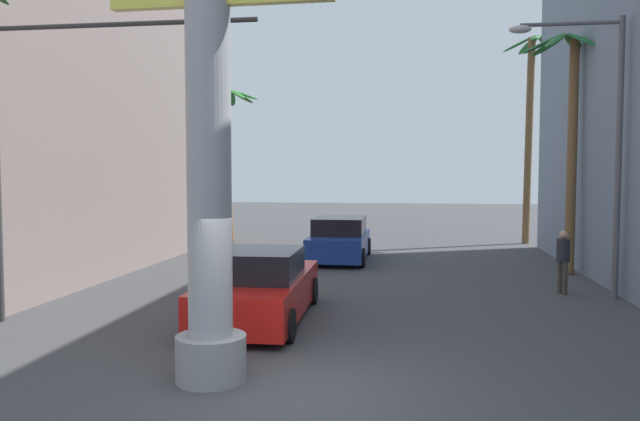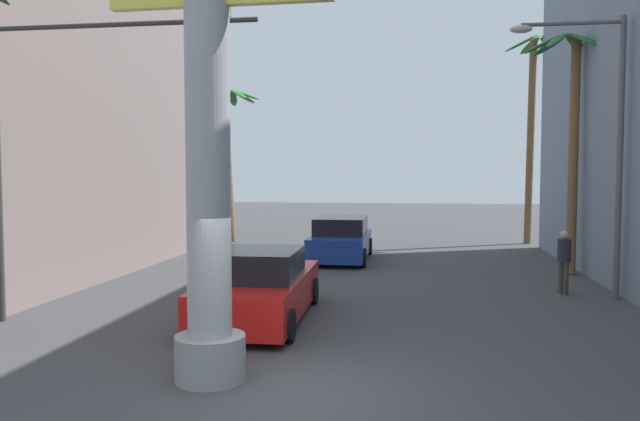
# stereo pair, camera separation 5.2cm
# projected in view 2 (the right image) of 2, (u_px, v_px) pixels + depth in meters

# --- Properties ---
(ground_plane) EXTENTS (93.39, 93.39, 0.00)m
(ground_plane) POSITION_uv_depth(u_px,v_px,m) (352.00, 278.00, 18.79)
(ground_plane) COLOR #424244
(street_lamp) EXTENTS (2.78, 0.28, 7.02)m
(street_lamp) POSITION_uv_depth(u_px,v_px,m) (601.00, 128.00, 15.49)
(street_lamp) COLOR #59595E
(street_lamp) RESTS_ON ground
(traffic_light_mast) EXTENTS (5.72, 0.32, 6.25)m
(traffic_light_mast) POSITION_uv_depth(u_px,v_px,m) (72.00, 112.00, 12.80)
(traffic_light_mast) COLOR #333333
(traffic_light_mast) RESTS_ON ground
(car_lead) EXTENTS (2.14, 4.98, 1.56)m
(car_lead) POSITION_uv_depth(u_px,v_px,m) (260.00, 288.00, 13.34)
(car_lead) COLOR black
(car_lead) RESTS_ON ground
(car_far) EXTENTS (2.07, 4.76, 1.56)m
(car_far) POSITION_uv_depth(u_px,v_px,m) (341.00, 240.00, 22.64)
(car_far) COLOR black
(car_far) RESTS_ON ground
(palm_tree_mid_right) EXTENTS (2.68, 2.40, 7.56)m
(palm_tree_mid_right) POSITION_uv_depth(u_px,v_px,m) (571.00, 117.00, 19.47)
(palm_tree_mid_right) COLOR brown
(palm_tree_mid_right) RESTS_ON ground
(palm_tree_far_right) EXTENTS (3.17, 3.13, 9.19)m
(palm_tree_far_right) POSITION_uv_depth(u_px,v_px,m) (534.00, 110.00, 27.21)
(palm_tree_far_right) COLOR brown
(palm_tree_far_right) RESTS_ON ground
(palm_tree_far_left) EXTENTS (2.61, 2.65, 6.98)m
(palm_tree_far_left) POSITION_uv_depth(u_px,v_px,m) (228.00, 148.00, 28.25)
(palm_tree_far_left) COLOR brown
(palm_tree_far_left) RESTS_ON ground
(pedestrian_mid_right) EXTENTS (0.44, 0.44, 1.67)m
(pedestrian_mid_right) POSITION_uv_depth(u_px,v_px,m) (564.00, 257.00, 16.22)
(pedestrian_mid_right) COLOR #3F3833
(pedestrian_mid_right) RESTS_ON ground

